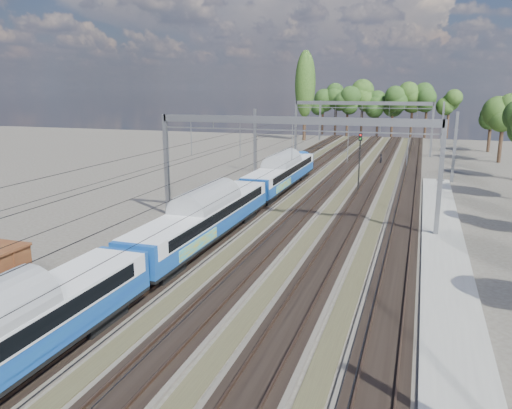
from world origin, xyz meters
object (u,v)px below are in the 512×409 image
(emu_train, at_px, (204,213))
(signal_near, at_px, (360,155))
(signal_far, at_px, (431,132))
(worker, at_px, (381,159))

(emu_train, xyz_separation_m, signal_near, (8.19, 22.99, 1.58))
(signal_far, bearing_deg, signal_near, -99.99)
(worker, height_order, signal_far, signal_far)
(worker, relative_size, signal_far, 0.28)
(signal_near, distance_m, signal_far, 40.58)
(signal_near, bearing_deg, worker, 84.74)
(worker, bearing_deg, emu_train, 153.92)
(emu_train, relative_size, signal_far, 11.15)
(emu_train, relative_size, signal_near, 9.57)
(emu_train, bearing_deg, signal_near, 70.40)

